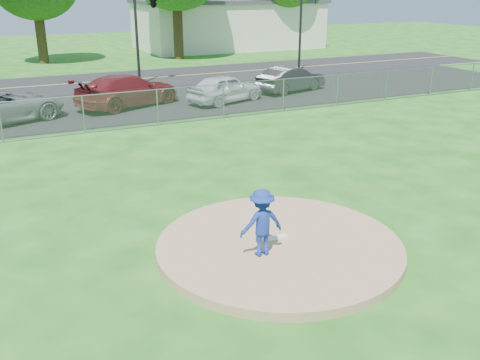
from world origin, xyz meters
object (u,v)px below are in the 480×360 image
Objects in this scene: parked_car_gray at (2,106)px; parked_car_darkred at (128,90)px; parked_car_pearl at (225,88)px; parked_car_charcoal at (291,79)px; commercial_building at (228,24)px; traffic_signal_center at (151,2)px; traffic_signal_right at (304,20)px; pitcher at (262,223)px.

parked_car_darkred reaches higher than parked_car_gray.
parked_car_charcoal is (4.43, 1.07, -0.01)m from parked_car_pearl.
parked_car_charcoal is (-6.14, -21.89, -1.46)m from commercial_building.
traffic_signal_center reaches higher than commercial_building.
parked_car_gray is 0.98× the size of parked_car_darkred.
commercial_building is at bearing -64.63° from parked_car_gray.
traffic_signal_center is 7.62m from parked_car_darkred.
parked_car_charcoal is at bearing -95.39° from parked_car_pearl.
commercial_building is 3.18× the size of parked_car_gray.
parked_car_charcoal is (5.89, -5.89, -3.92)m from traffic_signal_center.
traffic_signal_right reaches higher than commercial_building.
traffic_signal_center is at bearing -51.03° from parked_car_darkred.
pitcher is at bearing -123.65° from traffic_signal_right.
commercial_building is 22.78m from parked_car_charcoal.
parked_car_gray is (-20.80, -22.72, -1.43)m from commercial_building.
traffic_signal_right is (10.27, 0.00, -1.25)m from traffic_signal_center.
traffic_signal_center is at bearing -180.00° from traffic_signal_right.
commercial_building is 26.58m from parked_car_darkred.
traffic_signal_right is 20.35m from parked_car_gray.
traffic_signal_center is 1.00× the size of traffic_signal_right.
traffic_signal_right reaches higher than parked_car_gray.
commercial_building is 4.04× the size of parked_car_pearl.
parked_car_pearl is 0.98× the size of parked_car_charcoal.
commercial_building is at bearing -32.07° from parked_car_charcoal.
traffic_signal_right is at bearing -96.29° from commercial_building.
pitcher is 16.14m from parked_car_gray.
parked_car_pearl is at bearing 87.16° from parked_car_charcoal.
parked_car_darkred is 1.27× the size of parked_car_charcoal.
pitcher is at bearing 139.53° from parked_car_pearl.
parked_car_gray is at bearing 76.58° from parked_car_darkred.
parked_car_darkred is (-3.12, -5.79, -3.83)m from traffic_signal_center.
pitcher is 16.58m from parked_car_darkred.
pitcher is 0.35× the size of parked_car_charcoal.
parked_car_darkred is (-15.15, -21.79, -1.38)m from commercial_building.
traffic_signal_right is 1.38× the size of parked_car_pearl.
traffic_signal_center and traffic_signal_right have the same top height.
parked_car_pearl is at bearing -141.67° from traffic_signal_right.
commercial_building is 2.93× the size of traffic_signal_center.
parked_car_gray is 10.23m from parked_car_pearl.
parked_car_gray is at bearing 69.69° from parked_car_pearl.
traffic_signal_center is 23.07m from pitcher.
parked_car_charcoal is (9.01, -0.10, -0.08)m from parked_car_darkred.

